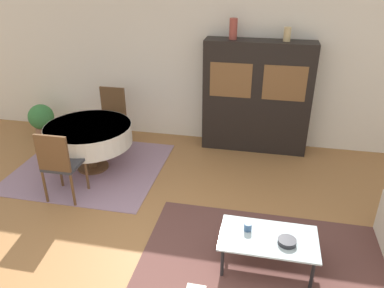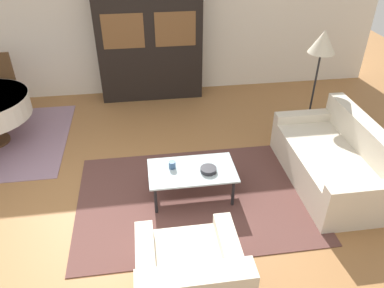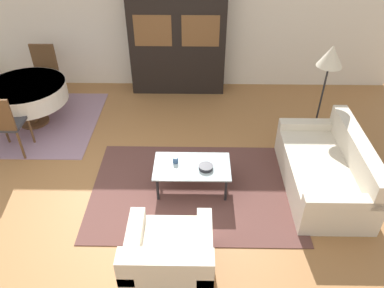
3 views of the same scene
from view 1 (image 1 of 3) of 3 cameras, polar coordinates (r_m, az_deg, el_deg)
ground_plane at (r=4.06m, az=-7.27°, el=-20.79°), size 14.00×14.00×0.00m
wall_back at (r=6.50m, az=2.32°, el=11.96°), size 10.00×0.06×2.70m
area_rug at (r=4.27m, az=11.58°, el=-18.17°), size 2.78×1.92×0.01m
dining_rug at (r=6.15m, az=-15.18°, el=-3.43°), size 2.22×2.03×0.01m
coffee_table at (r=4.07m, az=11.55°, el=-14.16°), size 1.01×0.58×0.38m
display_cabinet at (r=6.30m, az=9.79°, el=7.06°), size 1.74×0.41×1.84m
dining_table at (r=5.87m, az=-15.44°, el=1.40°), size 1.30×1.30×0.72m
dining_chair_near at (r=5.19m, az=-19.57°, el=-2.60°), size 0.44×0.44×1.01m
dining_chair_far at (r=6.58m, az=-12.17°, el=4.55°), size 0.44×0.44×1.01m
cup at (r=4.07m, az=8.50°, el=-12.40°), size 0.08×0.08×0.09m
bowl at (r=4.00m, az=14.28°, el=-14.22°), size 0.18×0.18×0.05m
vase_tall at (r=6.06m, az=6.31°, el=17.05°), size 0.12×0.12×0.32m
vase_short at (r=6.05m, az=14.31°, el=15.90°), size 0.11×0.11×0.21m
potted_plant at (r=7.41m, az=-21.97°, el=3.61°), size 0.46×0.46×0.60m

